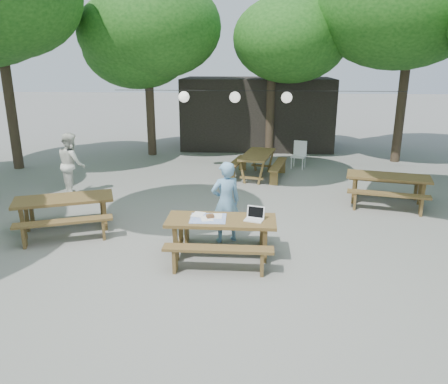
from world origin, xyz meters
The scene contains 12 objects.
ground centered at (0.00, 0.00, 0.00)m, with size 80.00×80.00×0.00m, color #63635E.
pavilion centered at (0.50, 10.50, 1.40)m, with size 6.00×3.00×2.80m, color black.
main_picnic_table centered at (-0.12, -0.37, 0.39)m, with size 2.00×1.58×0.75m.
picnic_table_nw centered at (-3.53, 0.65, 0.39)m, with size 2.34×2.15×0.75m.
picnic_table_ne centered at (3.82, 3.02, 0.39)m, with size 2.21×1.97×0.75m.
picnic_table_far_e centered at (0.54, 5.41, 0.39)m, with size 1.93×2.18×0.75m.
woman centered at (-0.09, 0.38, 0.82)m, with size 0.60×0.39×1.65m, color #6D9EC7.
second_person centered at (-4.44, 3.28, 0.84)m, with size 0.82×0.64×1.68m, color silver.
plastic_chair centered at (1.93, 6.72, 0.26)m, with size 0.56×0.56×0.90m.
laptop centered at (0.49, -0.35, 0.81)m, with size 0.39×0.34×0.24m.
tabletop_clutter centered at (-0.35, -0.36, 0.76)m, with size 0.68×0.63×0.08m.
paper_lanterns centered at (-0.19, 6.00, 2.40)m, with size 9.00×0.34×0.38m.
Camera 1 is at (0.49, -7.80, 3.55)m, focal length 35.00 mm.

